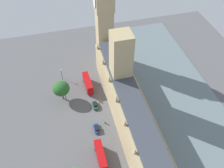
{
  "coord_description": "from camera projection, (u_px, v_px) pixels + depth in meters",
  "views": [
    {
      "loc": [
        18.29,
        52.99,
        79.22
      ],
      "look_at": [
        1.0,
        -13.46,
        8.12
      ],
      "focal_mm": 39.66,
      "sensor_mm": 36.0,
      "label": 1
    }
  ],
  "objects": [
    {
      "name": "plane_tree_opposite_hall",
      "position": [
        61.0,
        88.0,
        99.79
      ],
      "size": [
        6.86,
        6.86,
        9.11
      ],
      "color": "brown",
      "rests_on": "ground"
    },
    {
      "name": "car_dark_green_kerbside",
      "position": [
        95.0,
        105.0,
        100.58
      ],
      "size": [
        1.93,
        4.14,
        1.74
      ],
      "rotation": [
        0.0,
        0.0,
        -0.02
      ],
      "color": "#19472D",
      "rests_on": "ground"
    },
    {
      "name": "double_decker_bus_leading",
      "position": [
        88.0,
        83.0,
        106.85
      ],
      "size": [
        3.03,
        10.6,
        4.75
      ],
      "rotation": [
        0.0,
        0.0,
        0.04
      ],
      "color": "#B20C0F",
      "rests_on": "ground"
    },
    {
      "name": "pedestrian_under_trees",
      "position": [
        105.0,
        122.0,
        94.91
      ],
      "size": [
        0.67,
        0.61,
        1.58
      ],
      "rotation": [
        0.0,
        0.0,
        2.12
      ],
      "color": "#336B60",
      "rests_on": "ground"
    },
    {
      "name": "ground_plane",
      "position": [
        123.0,
        122.0,
        95.81
      ],
      "size": [
        137.58,
        137.58,
        0.0
      ],
      "primitive_type": "plane",
      "color": "#565659"
    },
    {
      "name": "parliament_building",
      "position": [
        128.0,
        104.0,
        91.1
      ],
      "size": [
        10.81,
        67.58,
        32.37
      ],
      "color": "tan",
      "rests_on": "ground"
    },
    {
      "name": "pedestrian_far_end",
      "position": [
        99.0,
        101.0,
        102.43
      ],
      "size": [
        0.65,
        0.58,
        1.56
      ],
      "rotation": [
        0.0,
        0.0,
        5.15
      ],
      "color": "#336B60",
      "rests_on": "ground"
    },
    {
      "name": "clock_tower",
      "position": [
        104.0,
        15.0,
        104.43
      ],
      "size": [
        7.87,
        7.87,
        47.38
      ],
      "color": "tan",
      "rests_on": "ground"
    },
    {
      "name": "river_thames",
      "position": [
        187.0,
        108.0,
        100.47
      ],
      "size": [
        29.35,
        123.82,
        0.25
      ],
      "primitive_type": "cube",
      "color": "slate",
      "rests_on": "ground"
    },
    {
      "name": "street_lamp_corner",
      "position": [
        65.0,
        94.0,
        100.06
      ],
      "size": [
        0.56,
        0.56,
        6.29
      ],
      "color": "black",
      "rests_on": "ground"
    },
    {
      "name": "street_lamp_slot_10",
      "position": [
        61.0,
        72.0,
        109.29
      ],
      "size": [
        0.56,
        0.56,
        5.94
      ],
      "color": "black",
      "rests_on": "ground"
    },
    {
      "name": "car_blue_trailing",
      "position": [
        97.0,
        128.0,
        92.8
      ],
      "size": [
        2.01,
        4.27,
        1.74
      ],
      "rotation": [
        0.0,
        0.0,
        3.12
      ],
      "color": "navy",
      "rests_on": "ground"
    },
    {
      "name": "double_decker_bus_midblock",
      "position": [
        101.0,
        156.0,
        83.12
      ],
      "size": [
        2.67,
        10.51,
        4.75
      ],
      "rotation": [
        0.0,
        0.0,
        0.0
      ],
      "color": "#B20C0F",
      "rests_on": "ground"
    }
  ]
}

